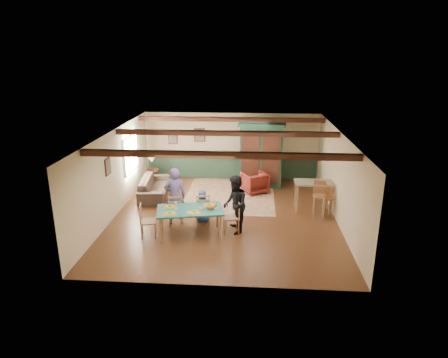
# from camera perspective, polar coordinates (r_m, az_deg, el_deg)

# --- Properties ---
(floor) EXTENTS (8.00, 8.00, 0.00)m
(floor) POSITION_cam_1_polar(r_m,az_deg,el_deg) (12.87, 0.11, -5.27)
(floor) COLOR #482614
(floor) RESTS_ON ground
(wall_back) EXTENTS (7.00, 0.02, 2.70)m
(wall_back) POSITION_cam_1_polar(r_m,az_deg,el_deg) (16.25, 1.10, 4.70)
(wall_back) COLOR beige
(wall_back) RESTS_ON floor
(wall_left) EXTENTS (0.02, 8.00, 2.70)m
(wall_left) POSITION_cam_1_polar(r_m,az_deg,el_deg) (13.10, -15.34, 0.79)
(wall_left) COLOR beige
(wall_left) RESTS_ON floor
(wall_right) EXTENTS (0.02, 8.00, 2.70)m
(wall_right) POSITION_cam_1_polar(r_m,az_deg,el_deg) (12.66, 16.13, 0.12)
(wall_right) COLOR beige
(wall_right) RESTS_ON floor
(ceiling) EXTENTS (7.00, 8.00, 0.02)m
(ceiling) POSITION_cam_1_polar(r_m,az_deg,el_deg) (12.06, 0.12, 6.61)
(ceiling) COLOR white
(ceiling) RESTS_ON wall_back
(wainscot_back) EXTENTS (6.95, 0.03, 0.90)m
(wainscot_back) POSITION_cam_1_polar(r_m,az_deg,el_deg) (16.46, 1.08, 1.64)
(wainscot_back) COLOR #203A2A
(wainscot_back) RESTS_ON floor
(ceiling_beam_front) EXTENTS (6.95, 0.16, 0.16)m
(ceiling_beam_front) POSITION_cam_1_polar(r_m,az_deg,el_deg) (9.85, -0.82, 3.47)
(ceiling_beam_front) COLOR black
(ceiling_beam_front) RESTS_ON ceiling
(ceiling_beam_mid) EXTENTS (6.95, 0.16, 0.16)m
(ceiling_beam_mid) POSITION_cam_1_polar(r_m,az_deg,el_deg) (12.47, 0.25, 6.56)
(ceiling_beam_mid) COLOR black
(ceiling_beam_mid) RESTS_ON ceiling
(ceiling_beam_back) EXTENTS (6.95, 0.16, 0.16)m
(ceiling_beam_back) POSITION_cam_1_polar(r_m,az_deg,el_deg) (15.02, 0.92, 8.51)
(ceiling_beam_back) COLOR black
(ceiling_beam_back) RESTS_ON ceiling
(window_left) EXTENTS (0.06, 1.60, 1.30)m
(window_left) POSITION_cam_1_polar(r_m,az_deg,el_deg) (14.59, -13.15, 3.51)
(window_left) COLOR white
(window_left) RESTS_ON wall_left
(picture_left_wall) EXTENTS (0.04, 0.42, 0.52)m
(picture_left_wall) POSITION_cam_1_polar(r_m,az_deg,el_deg) (12.44, -16.25, 1.73)
(picture_left_wall) COLOR gray
(picture_left_wall) RESTS_ON wall_left
(picture_back_a) EXTENTS (0.45, 0.04, 0.55)m
(picture_back_a) POSITION_cam_1_polar(r_m,az_deg,el_deg) (16.24, -3.51, 6.29)
(picture_back_a) COLOR gray
(picture_back_a) RESTS_ON wall_back
(picture_back_b) EXTENTS (0.38, 0.04, 0.48)m
(picture_back_b) POSITION_cam_1_polar(r_m,az_deg,el_deg) (16.45, -7.32, 5.80)
(picture_back_b) COLOR gray
(picture_back_b) RESTS_ON wall_back
(dining_table) EXTENTS (2.02, 1.37, 0.77)m
(dining_table) POSITION_cam_1_polar(r_m,az_deg,el_deg) (11.52, -4.82, -6.12)
(dining_table) COLOR #20655C
(dining_table) RESTS_ON floor
(dining_chair_far_left) EXTENTS (0.51, 0.53, 0.98)m
(dining_chair_far_left) POSITION_cam_1_polar(r_m,az_deg,el_deg) (12.16, -6.94, -4.34)
(dining_chair_far_left) COLOR #A07250
(dining_chair_far_left) RESTS_ON floor
(dining_chair_far_right) EXTENTS (0.51, 0.53, 0.98)m
(dining_chair_far_right) POSITION_cam_1_polar(r_m,az_deg,el_deg) (12.18, -3.05, -4.18)
(dining_chair_far_right) COLOR #A07250
(dining_chair_far_right) RESTS_ON floor
(dining_chair_end_left) EXTENTS (0.53, 0.51, 0.98)m
(dining_chair_end_left) POSITION_cam_1_polar(r_m,az_deg,el_deg) (11.50, -10.77, -5.87)
(dining_chair_end_left) COLOR #A07250
(dining_chair_end_left) RESTS_ON floor
(dining_chair_end_right) EXTENTS (0.53, 0.51, 0.98)m
(dining_chair_end_right) POSITION_cam_1_polar(r_m,az_deg,el_deg) (11.57, 1.06, -5.38)
(dining_chair_end_right) COLOR #A07250
(dining_chair_end_right) RESTS_ON floor
(person_man) EXTENTS (0.72, 0.54, 1.78)m
(person_man) POSITION_cam_1_polar(r_m,az_deg,el_deg) (12.09, -7.01, -2.44)
(person_man) COLOR #5D5089
(person_man) RESTS_ON floor
(person_woman) EXTENTS (0.79, 0.94, 1.70)m
(person_woman) POSITION_cam_1_polar(r_m,az_deg,el_deg) (11.45, 1.58, -3.70)
(person_woman) COLOR black
(person_woman) RESTS_ON floor
(person_child) EXTENTS (0.56, 0.42, 1.04)m
(person_child) POSITION_cam_1_polar(r_m,az_deg,el_deg) (12.24, -3.08, -3.91)
(person_child) COLOR #284AA0
(person_child) RESTS_ON floor
(cat) EXTENTS (0.39, 0.21, 0.19)m
(cat) POSITION_cam_1_polar(r_m,az_deg,el_deg) (11.27, -1.97, -3.98)
(cat) COLOR orange
(cat) RESTS_ON dining_table
(place_setting_near_left) EXTENTS (0.46, 0.38, 0.11)m
(place_setting_near_left) POSITION_cam_1_polar(r_m,az_deg,el_deg) (11.10, -7.75, -4.70)
(place_setting_near_left) COLOR gold
(place_setting_near_left) RESTS_ON dining_table
(place_setting_near_center) EXTENTS (0.46, 0.38, 0.11)m
(place_setting_near_center) POSITION_cam_1_polar(r_m,az_deg,el_deg) (11.11, -4.29, -4.56)
(place_setting_near_center) COLOR gold
(place_setting_near_center) RESTS_ON dining_table
(place_setting_far_left) EXTENTS (0.46, 0.38, 0.11)m
(place_setting_far_left) POSITION_cam_1_polar(r_m,az_deg,el_deg) (11.58, -7.74, -3.72)
(place_setting_far_left) COLOR gold
(place_setting_far_left) RESTS_ON dining_table
(place_setting_far_right) EXTENTS (0.46, 0.38, 0.11)m
(place_setting_far_right) POSITION_cam_1_polar(r_m,az_deg,el_deg) (11.62, -2.14, -3.50)
(place_setting_far_right) COLOR gold
(place_setting_far_right) RESTS_ON dining_table
(area_rug) EXTENTS (3.22, 3.81, 0.01)m
(area_rug) POSITION_cam_1_polar(r_m,az_deg,el_deg) (14.62, 0.86, -2.32)
(area_rug) COLOR beige
(area_rug) RESTS_ON floor
(armoire) EXTENTS (1.82, 0.89, 2.47)m
(armoire) POSITION_cam_1_polar(r_m,az_deg,el_deg) (15.38, 5.35, 3.43)
(armoire) COLOR #163929
(armoire) RESTS_ON floor
(armchair) EXTENTS (1.12, 1.13, 0.77)m
(armchair) POSITION_cam_1_polar(r_m,az_deg,el_deg) (14.85, 4.39, -0.52)
(armchair) COLOR #49110E
(armchair) RESTS_ON floor
(sofa) EXTENTS (1.11, 2.36, 0.67)m
(sofa) POSITION_cam_1_polar(r_m,az_deg,el_deg) (14.74, -9.92, -1.09)
(sofa) COLOR #372A22
(sofa) RESTS_ON floor
(end_table) EXTENTS (0.48, 0.48, 0.57)m
(end_table) POSITION_cam_1_polar(r_m,az_deg,el_deg) (16.10, -10.16, 0.36)
(end_table) COLOR black
(end_table) RESTS_ON floor
(table_lamp) EXTENTS (0.32, 0.32, 0.52)m
(table_lamp) POSITION_cam_1_polar(r_m,az_deg,el_deg) (15.95, -10.27, 2.22)
(table_lamp) COLOR beige
(table_lamp) RESTS_ON end_table
(counter_table) EXTENTS (1.23, 0.73, 1.02)m
(counter_table) POSITION_cam_1_polar(r_m,az_deg,el_deg) (13.36, 12.55, -2.47)
(counter_table) COLOR tan
(counter_table) RESTS_ON floor
(bar_stool_left) EXTENTS (0.45, 0.49, 1.16)m
(bar_stool_left) POSITION_cam_1_polar(r_m,az_deg,el_deg) (12.92, 13.43, -2.90)
(bar_stool_left) COLOR #AA6C42
(bar_stool_left) RESTS_ON floor
(bar_stool_right) EXTENTS (0.37, 0.40, 1.03)m
(bar_stool_right) POSITION_cam_1_polar(r_m,az_deg,el_deg) (13.03, 14.69, -3.14)
(bar_stool_right) COLOR #AA6C42
(bar_stool_right) RESTS_ON floor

